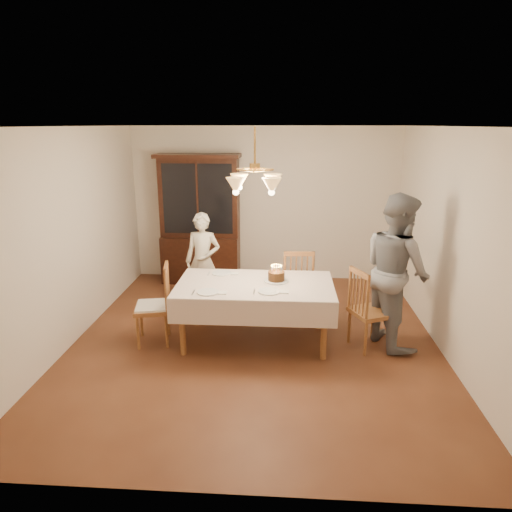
# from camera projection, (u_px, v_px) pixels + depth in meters

# --- Properties ---
(ground) EXTENTS (5.00, 5.00, 0.00)m
(ground) POSITION_uv_depth(u_px,v_px,m) (255.00, 340.00, 5.75)
(ground) COLOR #532917
(ground) RESTS_ON ground
(room_shell) EXTENTS (5.00, 5.00, 5.00)m
(room_shell) POSITION_uv_depth(u_px,v_px,m) (255.00, 217.00, 5.31)
(room_shell) COLOR white
(room_shell) RESTS_ON ground
(dining_table) EXTENTS (1.90, 1.10, 0.76)m
(dining_table) POSITION_uv_depth(u_px,v_px,m) (255.00, 289.00, 5.56)
(dining_table) COLOR brown
(dining_table) RESTS_ON ground
(china_hutch) EXTENTS (1.38, 0.54, 2.16)m
(china_hutch) POSITION_uv_depth(u_px,v_px,m) (200.00, 222.00, 7.69)
(china_hutch) COLOR black
(china_hutch) RESTS_ON ground
(chair_far_side) EXTENTS (0.47, 0.45, 1.00)m
(chair_far_side) POSITION_uv_depth(u_px,v_px,m) (297.00, 287.00, 6.36)
(chair_far_side) COLOR brown
(chair_far_side) RESTS_ON ground
(chair_left_end) EXTENTS (0.50, 0.51, 1.00)m
(chair_left_end) POSITION_uv_depth(u_px,v_px,m) (153.00, 308.00, 5.59)
(chair_left_end) COLOR brown
(chair_left_end) RESTS_ON ground
(chair_right_end) EXTENTS (0.56, 0.57, 1.00)m
(chair_right_end) POSITION_uv_depth(u_px,v_px,m) (370.00, 313.00, 5.47)
(chair_right_end) COLOR brown
(chair_right_end) RESTS_ON ground
(elderly_woman) EXTENTS (0.55, 0.40, 1.42)m
(elderly_woman) POSITION_uv_depth(u_px,v_px,m) (203.00, 261.00, 6.61)
(elderly_woman) COLOR beige
(elderly_woman) RESTS_ON ground
(adult_in_grey) EXTENTS (0.97, 1.09, 1.87)m
(adult_in_grey) POSITION_uv_depth(u_px,v_px,m) (396.00, 270.00, 5.47)
(adult_in_grey) COLOR slate
(adult_in_grey) RESTS_ON ground
(birthday_cake) EXTENTS (0.30, 0.30, 0.21)m
(birthday_cake) POSITION_uv_depth(u_px,v_px,m) (276.00, 277.00, 5.61)
(birthday_cake) COLOR white
(birthday_cake) RESTS_ON dining_table
(place_setting_near_left) EXTENTS (0.40, 0.25, 0.02)m
(place_setting_near_left) POSITION_uv_depth(u_px,v_px,m) (209.00, 292.00, 5.24)
(place_setting_near_left) COLOR white
(place_setting_near_left) RESTS_ON dining_table
(place_setting_near_right) EXTENTS (0.41, 0.26, 0.02)m
(place_setting_near_right) POSITION_uv_depth(u_px,v_px,m) (270.00, 291.00, 5.26)
(place_setting_near_right) COLOR white
(place_setting_near_right) RESTS_ON dining_table
(place_setting_far_left) EXTENTS (0.40, 0.25, 0.02)m
(place_setting_far_left) POSITION_uv_depth(u_px,v_px,m) (223.00, 273.00, 5.90)
(place_setting_far_left) COLOR white
(place_setting_far_left) RESTS_ON dining_table
(chandelier) EXTENTS (0.62, 0.62, 0.73)m
(chandelier) POSITION_uv_depth(u_px,v_px,m) (255.00, 183.00, 5.20)
(chandelier) COLOR #BF8C3F
(chandelier) RESTS_ON ground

